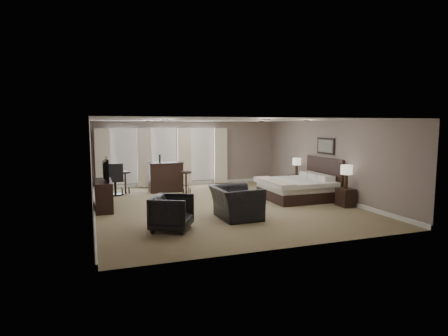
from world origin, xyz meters
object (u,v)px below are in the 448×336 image
object	(u,v)px
nightstand_near	(346,197)
bar_stool_left	(125,183)
desk_chair	(115,179)
dresser	(104,195)
bar_counter	(166,177)
armchair_near	(236,197)
nightstand_far	(296,183)
bar_stool_right	(186,183)
lamp_far	(297,167)
tv	(103,178)
bed	(295,179)
lamp_near	(346,177)
armchair_far	(172,211)

from	to	relation	value
nightstand_near	bar_stool_left	world-z (taller)	bar_stool_left
nightstand_near	desk_chair	xyz separation A→B (m)	(-6.47, 4.23, 0.30)
dresser	bar_counter	xyz separation A→B (m)	(2.26, 2.35, 0.12)
armchair_near	bar_stool_left	distance (m)	5.25
bar_counter	desk_chair	world-z (taller)	desk_chair
nightstand_far	bar_counter	world-z (taller)	bar_counter
armchair_near	bar_counter	size ratio (longest dim) A/B	1.03
bar_stool_right	nightstand_near	bearing A→B (deg)	-42.20
armchair_near	nightstand_near	bearing A→B (deg)	-87.65
nightstand_far	bar_stool_right	size ratio (longest dim) A/B	0.72
lamp_far	bar_counter	bearing A→B (deg)	162.86
tv	bed	bearing A→B (deg)	-95.13
armchair_near	bar_stool_left	size ratio (longest dim) A/B	1.61
nightstand_near	bar_counter	distance (m)	6.37
armchair_near	bar_stool_right	xyz separation A→B (m)	(-0.39, 3.93, -0.17)
lamp_near	dresser	size ratio (longest dim) A/B	0.49
bed	bar_counter	world-z (taller)	bed
lamp_near	bar_stool_left	bearing A→B (deg)	144.26
lamp_far	lamp_near	bearing A→B (deg)	-90.00
nightstand_near	lamp_near	distance (m)	0.63
bar_counter	bar_stool_right	xyz separation A→B (m)	(0.61, -0.67, -0.15)
tv	bar_stool_left	size ratio (longest dim) A/B	1.42
nightstand_far	nightstand_near	bearing A→B (deg)	-90.00
armchair_near	desk_chair	xyz separation A→B (m)	(-2.80, 4.48, 0.00)
tv	armchair_near	distance (m)	3.97
armchair_far	bar_stool_right	xyz separation A→B (m)	(1.43, 4.47, -0.05)
lamp_near	bar_counter	bearing A→B (deg)	137.07
nightstand_far	bar_counter	distance (m)	4.89
bed	armchair_far	xyz separation A→B (m)	(-4.59, -2.24, -0.22)
armchair_far	nightstand_near	bearing A→B (deg)	-54.22
bar_stool_right	armchair_near	bearing A→B (deg)	-84.40
lamp_near	armchair_near	bearing A→B (deg)	-175.99
bed	lamp_far	size ratio (longest dim) A/B	3.30
bar_stool_left	nightstand_near	bearing A→B (deg)	-35.74
bar_stool_right	desk_chair	xyz separation A→B (m)	(-2.42, 0.55, 0.17)
bed	bar_counter	xyz separation A→B (m)	(-3.77, 2.89, -0.13)
tv	bar_stool_left	xyz separation A→B (m)	(0.82, 2.40, -0.52)
armchair_far	bar_stool_right	bearing A→B (deg)	9.74
lamp_near	armchair_near	world-z (taller)	lamp_near
bed	armchair_near	bearing A→B (deg)	-148.40
armchair_near	bar_stool_right	size ratio (longest dim) A/B	1.62
dresser	lamp_far	bearing A→B (deg)	7.48
lamp_far	armchair_near	xyz separation A→B (m)	(-3.66, -3.16, -0.33)
nightstand_far	bar_stool_left	size ratio (longest dim) A/B	0.71
armchair_near	armchair_far	xyz separation A→B (m)	(-1.82, -0.54, -0.11)
tv	desk_chair	world-z (taller)	desk_chair
lamp_near	desk_chair	size ratio (longest dim) A/B	0.62
lamp_near	bar_stool_left	distance (m)	7.54
armchair_near	desk_chair	bearing A→B (deg)	30.35
nightstand_far	lamp_near	bearing A→B (deg)	-90.00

